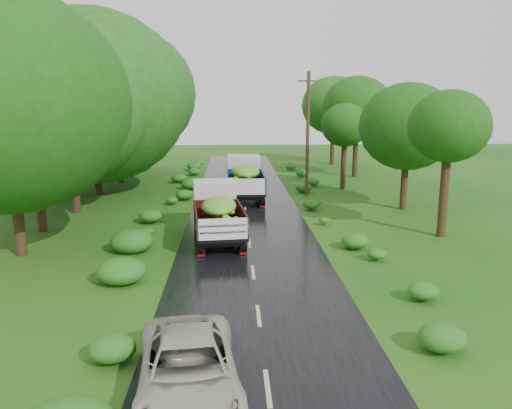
{
  "coord_description": "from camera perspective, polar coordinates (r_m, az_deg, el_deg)",
  "views": [
    {
      "loc": [
        -0.78,
        -14.5,
        6.63
      ],
      "look_at": [
        0.35,
        8.84,
        1.7
      ],
      "focal_mm": 35.0,
      "sensor_mm": 36.0,
      "label": 1
    }
  ],
  "objects": [
    {
      "name": "trees_right",
      "position": [
        40.22,
        12.17,
        9.99
      ],
      "size": [
        5.4,
        31.13,
        7.67
      ],
      "color": "black",
      "rests_on": "ground"
    },
    {
      "name": "car",
      "position": [
        11.91,
        -7.73,
        -18.11
      ],
      "size": [
        2.77,
        5.09,
        1.35
      ],
      "primitive_type": "imported",
      "rotation": [
        0.0,
        0.0,
        0.11
      ],
      "color": "beige",
      "rests_on": "road"
    },
    {
      "name": "utility_pole",
      "position": [
        34.58,
        5.93,
        8.09
      ],
      "size": [
        1.46,
        0.48,
        8.47
      ],
      "rotation": [
        0.0,
        0.0,
        0.26
      ],
      "color": "#382616",
      "rests_on": "ground"
    },
    {
      "name": "truck_near",
      "position": [
        23.96,
        -4.49,
        -0.62
      ],
      "size": [
        2.76,
        6.27,
        2.56
      ],
      "rotation": [
        0.0,
        0.0,
        0.1
      ],
      "color": "black",
      "rests_on": "ground"
    },
    {
      "name": "ground",
      "position": [
        15.97,
        0.29,
        -12.63
      ],
      "size": [
        120.0,
        120.0,
        0.0
      ],
      "primitive_type": "plane",
      "color": "#124D10",
      "rests_on": "ground"
    },
    {
      "name": "truck_far",
      "position": [
        33.65,
        -1.3,
        3.25
      ],
      "size": [
        2.41,
        6.6,
        2.76
      ],
      "rotation": [
        0.0,
        0.0,
        0.01
      ],
      "color": "black",
      "rests_on": "ground"
    },
    {
      "name": "shrubs",
      "position": [
        29.2,
        -1.17,
        -0.51
      ],
      "size": [
        11.9,
        44.0,
        0.7
      ],
      "color": "#1B5D16",
      "rests_on": "ground"
    },
    {
      "name": "trees_left",
      "position": [
        36.32,
        -17.98,
        11.41
      ],
      "size": [
        5.37,
        32.56,
        9.38
      ],
      "color": "black",
      "rests_on": "ground"
    },
    {
      "name": "road",
      "position": [
        20.61,
        -0.45,
        -6.82
      ],
      "size": [
        6.5,
        80.0,
        0.02
      ],
      "primitive_type": "cube",
      "color": "black",
      "rests_on": "ground"
    },
    {
      "name": "road_lines",
      "position": [
        21.56,
        -0.56,
        -5.94
      ],
      "size": [
        0.12,
        69.6,
        0.0
      ],
      "color": "#BFB78C",
      "rests_on": "road"
    }
  ]
}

